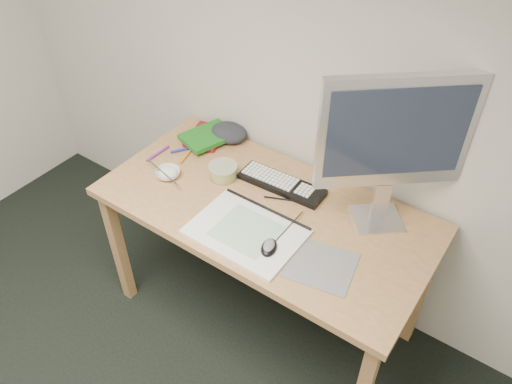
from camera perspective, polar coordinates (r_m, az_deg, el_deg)
desk at (r=2.13m, az=0.96°, el=-3.31°), size 1.40×0.70×0.75m
mousepad at (r=1.86m, az=7.45°, el=-8.32°), size 0.28×0.26×0.00m
sketchpad at (r=1.96m, az=-1.13°, el=-4.55°), size 0.43×0.31×0.01m
keyboard at (r=2.17m, az=2.95°, el=0.91°), size 0.39×0.14×0.02m
monitor at (r=1.83m, az=15.56°, el=6.06°), size 0.45×0.39×0.64m
mouse at (r=1.88m, az=1.49°, el=-6.15°), size 0.09×0.11×0.03m
rice_bowl at (r=2.24m, az=-10.03°, el=2.09°), size 0.13×0.13×0.03m
chopsticks at (r=2.22m, az=-10.62°, el=2.24°), size 0.24×0.08×0.02m
fruit_tub at (r=2.20m, az=-3.77°, el=2.36°), size 0.13×0.13×0.06m
book_red at (r=2.46m, az=-5.68°, el=6.34°), size 0.21×0.25×0.02m
book_green at (r=2.43m, az=-5.50°, el=6.38°), size 0.24×0.28×0.02m
cloth_lump at (r=2.44m, az=-3.13°, el=6.79°), size 0.19×0.17×0.06m
pencil_pink at (r=2.10m, az=-0.04°, el=-0.95°), size 0.17×0.09×0.01m
pencil_tan at (r=2.07m, az=1.42°, el=-1.74°), size 0.15×0.08×0.01m
pencil_black at (r=2.10m, az=3.51°, el=-0.89°), size 0.18×0.08×0.01m
marker_blue at (r=2.40m, az=-8.08°, el=4.87°), size 0.09×0.13×0.01m
marker_orange at (r=2.36m, az=-7.87°, el=4.28°), size 0.05×0.14×0.01m
marker_purple at (r=2.39m, az=-11.15°, el=4.35°), size 0.02×0.14×0.01m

